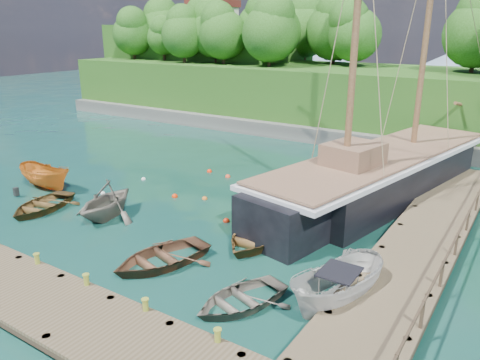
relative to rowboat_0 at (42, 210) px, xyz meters
The scene contains 25 objects.
ground 7.41m from the rowboat_0, ahead, with size 160.00×160.00×0.00m, color #0F3427.
dock_near 11.14m from the rowboat_0, 32.45° to the right, with size 20.00×3.20×1.10m.
dock_east 20.34m from the rowboat_0, 21.73° to the left, with size 3.20×24.00×1.10m.
bollard_1 7.86m from the rowboat_0, 35.57° to the right, with size 0.26×0.26×0.45m, color olive.
bollard_2 10.44m from the rowboat_0, 25.95° to the right, with size 0.26×0.26×0.45m, color olive.
bollard_3 13.21m from the rowboat_0, 20.24° to the right, with size 0.26×0.26×0.45m, color olive.
bollard_4 16.05m from the rowboat_0, 16.54° to the right, with size 0.26×0.26×0.45m, color olive.
rowboat_0 is the anchor object (origin of this frame).
rowboat_1 4.03m from the rowboat_0, 19.27° to the left, with size 3.52×4.08×2.15m, color #676154.
rowboat_2 9.89m from the rowboat_0, ahead, with size 3.18×4.45×0.92m, color brown.
rowboat_3 14.50m from the rowboat_0, ahead, with size 2.72×3.81×0.79m, color #665E52.
rowboat_4 12.55m from the rowboat_0, 13.97° to the left, with size 3.28×4.59×0.95m, color brown.
motorboat_orange 3.89m from the rowboat_0, 141.04° to the left, with size 1.69×4.49×1.73m, color orange.
cabin_boat_white 17.39m from the rowboat_0, ahead, with size 1.79×4.76×1.84m, color beige.
schooner 19.62m from the rowboat_0, 40.17° to the left, with size 9.05×27.41×20.30m.
mooring_buoy_0 3.74m from the rowboat_0, 78.20° to the left, with size 0.29×0.29×0.29m, color white.
mooring_buoy_1 7.43m from the rowboat_0, 49.78° to the left, with size 0.36×0.36×0.36m, color #F73204.
mooring_buoy_2 9.11m from the rowboat_0, 44.24° to the left, with size 0.33×0.33×0.33m, color orange.
mooring_buoy_3 13.41m from the rowboat_0, 41.48° to the left, with size 0.32×0.32×0.32m, color white.
mooring_buoy_4 11.45m from the rowboat_0, 72.39° to the left, with size 0.35×0.35×0.35m, color #F42503.
mooring_buoy_5 11.86m from the rowboat_0, 63.83° to the left, with size 0.37×0.37×0.37m, color #EB4522.
mooring_buoy_6 7.14m from the rowboat_0, 83.41° to the left, with size 0.30×0.30×0.30m, color silver.
mooring_buoy_7 10.45m from the rowboat_0, 24.26° to the left, with size 0.36×0.36×0.36m, color red.
headland 32.83m from the rowboat_0, 99.76° to the left, with size 51.00×19.31×12.90m.
distant_ridge 71.63m from the rowboat_0, 80.59° to the left, with size 117.00×40.00×10.00m.
Camera 1 is at (15.15, -14.76, 9.71)m, focal length 35.00 mm.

